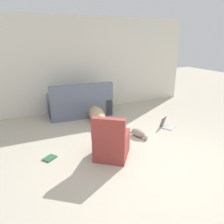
{
  "coord_description": "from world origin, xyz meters",
  "views": [
    {
      "loc": [
        -2.05,
        -2.64,
        2.06
      ],
      "look_at": [
        -0.18,
        1.45,
        0.53
      ],
      "focal_mm": 35.0,
      "sensor_mm": 36.0,
      "label": 1
    }
  ],
  "objects_px": {
    "book_green": "(50,158)",
    "cat": "(139,133)",
    "laptop_open": "(165,124)",
    "side_chair": "(112,143)",
    "couch": "(80,105)",
    "dog": "(98,116)"
  },
  "relations": [
    {
      "from": "cat",
      "to": "laptop_open",
      "type": "relative_size",
      "value": 1.36
    },
    {
      "from": "couch",
      "to": "book_green",
      "type": "height_order",
      "value": "couch"
    },
    {
      "from": "book_green",
      "to": "side_chair",
      "type": "distance_m",
      "value": 1.15
    },
    {
      "from": "couch",
      "to": "cat",
      "type": "xyz_separation_m",
      "value": [
        0.76,
        -1.89,
        -0.22
      ]
    },
    {
      "from": "couch",
      "to": "dog",
      "type": "bearing_deg",
      "value": 111.12
    },
    {
      "from": "dog",
      "to": "laptop_open",
      "type": "distance_m",
      "value": 1.69
    },
    {
      "from": "cat",
      "to": "side_chair",
      "type": "relative_size",
      "value": 0.67
    },
    {
      "from": "book_green",
      "to": "side_chair",
      "type": "bearing_deg",
      "value": -20.8
    },
    {
      "from": "laptop_open",
      "to": "dog",
      "type": "bearing_deg",
      "value": 113.72
    },
    {
      "from": "cat",
      "to": "laptop_open",
      "type": "xyz_separation_m",
      "value": [
        0.87,
        0.21,
        0.0
      ]
    },
    {
      "from": "couch",
      "to": "book_green",
      "type": "distance_m",
      "value": 2.37
    },
    {
      "from": "dog",
      "to": "book_green",
      "type": "height_order",
      "value": "dog"
    },
    {
      "from": "laptop_open",
      "to": "book_green",
      "type": "relative_size",
      "value": 1.5
    },
    {
      "from": "couch",
      "to": "book_green",
      "type": "relative_size",
      "value": 6.07
    },
    {
      "from": "cat",
      "to": "side_chair",
      "type": "bearing_deg",
      "value": -71.31
    },
    {
      "from": "cat",
      "to": "laptop_open",
      "type": "height_order",
      "value": "laptop_open"
    },
    {
      "from": "book_green",
      "to": "side_chair",
      "type": "xyz_separation_m",
      "value": [
        1.04,
        -0.4,
        0.27
      ]
    },
    {
      "from": "dog",
      "to": "cat",
      "type": "bearing_deg",
      "value": 30.61
    },
    {
      "from": "book_green",
      "to": "laptop_open",
      "type": "bearing_deg",
      "value": 7.09
    },
    {
      "from": "side_chair",
      "to": "laptop_open",
      "type": "bearing_deg",
      "value": -120.08
    },
    {
      "from": "book_green",
      "to": "cat",
      "type": "bearing_deg",
      "value": 4.2
    },
    {
      "from": "laptop_open",
      "to": "book_green",
      "type": "xyz_separation_m",
      "value": [
        -2.81,
        -0.35,
        -0.07
      ]
    }
  ]
}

